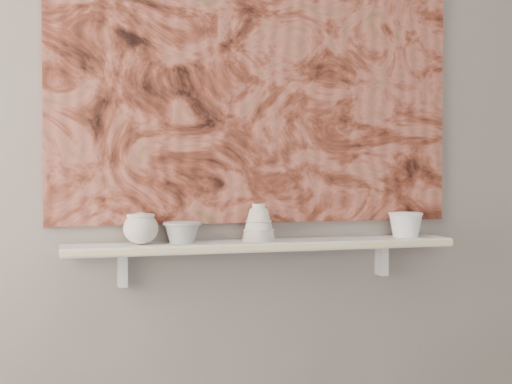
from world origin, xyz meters
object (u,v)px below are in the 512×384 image
object	(u,v)px
painting	(258,71)
bowl_grey	(182,232)
cup_cream	(141,228)
bell_vessel	(259,222)
shelf	(264,245)
bowl_white	(406,224)

from	to	relation	value
painting	bowl_grey	xyz separation A→B (m)	(-0.29, -0.08, -0.57)
cup_cream	bell_vessel	size ratio (longest dim) A/B	0.88
shelf	cup_cream	distance (m)	0.44
shelf	bowl_grey	distance (m)	0.30
painting	bowl_grey	distance (m)	0.65
bell_vessel	bowl_white	world-z (taller)	bell_vessel
shelf	bowl_white	xyz separation A→B (m)	(0.56, 0.00, 0.06)
bowl_grey	bell_vessel	world-z (taller)	bell_vessel
painting	cup_cream	distance (m)	0.71
shelf	bowl_white	bearing A→B (deg)	0.00
shelf	bell_vessel	size ratio (longest dim) A/B	10.48
cup_cream	shelf	bearing A→B (deg)	0.00
shelf	cup_cream	world-z (taller)	cup_cream
bowl_grey	bowl_white	bearing A→B (deg)	0.00
shelf	bell_vessel	world-z (taller)	bell_vessel
bell_vessel	bowl_white	distance (m)	0.58
shelf	bowl_grey	xyz separation A→B (m)	(-0.29, 0.00, 0.05)
shelf	cup_cream	xyz separation A→B (m)	(-0.43, 0.00, 0.07)
painting	cup_cream	world-z (taller)	painting
shelf	bell_vessel	bearing A→B (deg)	180.00
bowl_grey	bell_vessel	size ratio (longest dim) A/B	0.99
shelf	bowl_white	distance (m)	0.56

